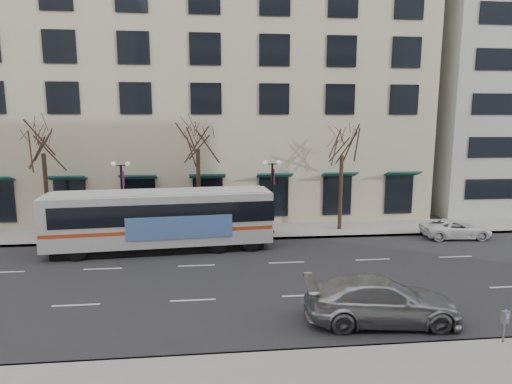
{
  "coord_description": "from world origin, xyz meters",
  "views": [
    {
      "loc": [
        0.95,
        -20.35,
        7.87
      ],
      "look_at": [
        3.31,
        2.56,
        4.0
      ],
      "focal_mm": 30.0,
      "sensor_mm": 36.0,
      "label": 1
    }
  ],
  "objects": [
    {
      "name": "city_bus",
      "position": [
        -2.12,
        5.48,
        1.99
      ],
      "size": [
        13.62,
        3.97,
        3.64
      ],
      "rotation": [
        0.0,
        0.0,
        0.08
      ],
      "color": "silver",
      "rests_on": "ground"
    },
    {
      "name": "sidewalk_far",
      "position": [
        5.0,
        9.0,
        0.07
      ],
      "size": [
        80.0,
        4.0,
        0.15
      ],
      "primitive_type": "cube",
      "color": "gray",
      "rests_on": "ground"
    },
    {
      "name": "tree_far_mid",
      "position": [
        0.0,
        8.8,
        6.91
      ],
      "size": [
        3.6,
        3.6,
        8.55
      ],
      "color": "black",
      "rests_on": "ground"
    },
    {
      "name": "pay_station",
      "position": [
        11.04,
        -7.35,
        1.0
      ],
      "size": [
        0.29,
        0.23,
        1.17
      ],
      "rotation": [
        0.0,
        0.0,
        0.28
      ],
      "color": "gray",
      "rests_on": "sidewalk_near"
    },
    {
      "name": "silver_car",
      "position": [
        7.49,
        -5.08,
        0.88
      ],
      "size": [
        6.24,
        3.02,
        1.75
      ],
      "primitive_type": "imported",
      "rotation": [
        0.0,
        0.0,
        1.47
      ],
      "color": "#9A9DA1",
      "rests_on": "ground"
    },
    {
      "name": "lamp_post_left",
      "position": [
        -4.99,
        8.2,
        2.94
      ],
      "size": [
        1.22,
        0.45,
        5.21
      ],
      "color": "black",
      "rests_on": "ground"
    },
    {
      "name": "tree_far_right",
      "position": [
        10.0,
        8.8,
        6.42
      ],
      "size": [
        3.6,
        3.6,
        8.06
      ],
      "color": "black",
      "rests_on": "ground"
    },
    {
      "name": "tree_far_left",
      "position": [
        -10.0,
        8.8,
        6.7
      ],
      "size": [
        3.6,
        3.6,
        8.34
      ],
      "color": "black",
      "rests_on": "ground"
    },
    {
      "name": "ground",
      "position": [
        0.0,
        0.0,
        0.0
      ],
      "size": [
        160.0,
        160.0,
        0.0
      ],
      "primitive_type": "plane",
      "color": "black",
      "rests_on": "ground"
    },
    {
      "name": "white_pickup",
      "position": [
        17.3,
        6.2,
        0.63
      ],
      "size": [
        4.67,
        2.39,
        1.26
      ],
      "primitive_type": "imported",
      "rotation": [
        0.0,
        0.0,
        1.5
      ],
      "color": "silver",
      "rests_on": "ground"
    },
    {
      "name": "building_hotel",
      "position": [
        -2.0,
        21.0,
        12.0
      ],
      "size": [
        40.0,
        20.0,
        24.0
      ],
      "primitive_type": "cube",
      "color": "tan",
      "rests_on": "ground"
    },
    {
      "name": "lamp_post_right",
      "position": [
        5.01,
        8.2,
        2.94
      ],
      "size": [
        1.22,
        0.45,
        5.21
      ],
      "color": "black",
      "rests_on": "ground"
    }
  ]
}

